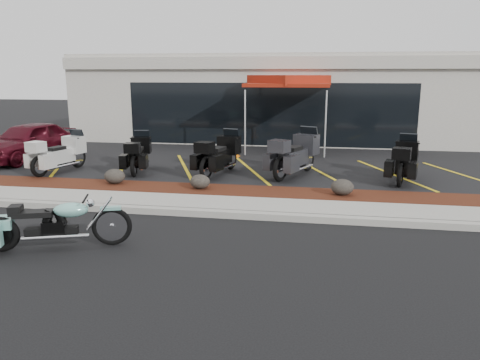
% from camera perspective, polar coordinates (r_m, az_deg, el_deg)
% --- Properties ---
extents(ground, '(90.00, 90.00, 0.00)m').
position_cam_1_polar(ground, '(9.80, -3.53, -6.05)').
color(ground, black).
rests_on(ground, ground).
extents(curb, '(24.00, 0.25, 0.15)m').
position_cam_1_polar(curb, '(10.61, -2.43, -4.12)').
color(curb, gray).
rests_on(curb, ground).
extents(sidewalk, '(24.00, 1.20, 0.15)m').
position_cam_1_polar(sidewalk, '(11.27, -1.68, -3.09)').
color(sidewalk, gray).
rests_on(sidewalk, ground).
extents(mulch_bed, '(24.00, 1.20, 0.16)m').
position_cam_1_polar(mulch_bed, '(12.41, -0.60, -1.57)').
color(mulch_bed, black).
rests_on(mulch_bed, ground).
extents(upper_lot, '(26.00, 9.60, 0.15)m').
position_cam_1_polar(upper_lot, '(17.63, 2.54, 2.73)').
color(upper_lot, black).
rests_on(upper_lot, ground).
extents(dealership_building, '(18.00, 8.16, 4.00)m').
position_cam_1_polar(dealership_building, '(23.62, 4.52, 9.99)').
color(dealership_building, '#A7A297').
rests_on(dealership_building, ground).
extents(boulder_left, '(0.59, 0.49, 0.42)m').
position_cam_1_polar(boulder_left, '(13.52, -15.03, 0.44)').
color(boulder_left, black).
rests_on(boulder_left, mulch_bed).
extents(boulder_mid, '(0.54, 0.45, 0.38)m').
position_cam_1_polar(boulder_mid, '(12.53, -4.91, -0.19)').
color(boulder_mid, black).
rests_on(boulder_mid, mulch_bed).
extents(boulder_right, '(0.58, 0.48, 0.41)m').
position_cam_1_polar(boulder_right, '(12.12, 12.36, -0.85)').
color(boulder_right, black).
rests_on(boulder_right, mulch_bed).
extents(hero_cruiser, '(2.85, 1.56, 0.98)m').
position_cam_1_polar(hero_cruiser, '(9.08, -15.39, -4.81)').
color(hero_cruiser, '#76B7AB').
rests_on(hero_cruiser, ground).
extents(touring_white, '(1.36, 2.32, 1.27)m').
position_cam_1_polar(touring_white, '(16.17, -19.22, 3.65)').
color(touring_white, silver).
rests_on(touring_white, upper_lot).
extents(touring_black_front, '(1.21, 2.23, 1.23)m').
position_cam_1_polar(touring_black_front, '(15.70, -11.83, 3.77)').
color(touring_black_front, black).
rests_on(touring_black_front, upper_lot).
extents(touring_black_mid, '(1.43, 2.43, 1.33)m').
position_cam_1_polar(touring_black_mid, '(14.98, -1.11, 3.79)').
color(touring_black_mid, black).
rests_on(touring_black_mid, upper_lot).
extents(touring_grey, '(1.86, 2.62, 1.43)m').
position_cam_1_polar(touring_grey, '(14.85, 8.30, 3.78)').
color(touring_grey, '#2A2A2E').
rests_on(touring_grey, upper_lot).
extents(touring_black_rear, '(1.40, 2.37, 1.29)m').
position_cam_1_polar(touring_black_rear, '(14.90, 19.71, 2.93)').
color(touring_black_rear, black).
rests_on(touring_black_rear, upper_lot).
extents(parked_car, '(2.30, 4.20, 1.35)m').
position_cam_1_polar(parked_car, '(18.30, -24.41, 4.35)').
color(parked_car, '#400913').
rests_on(parked_car, upper_lot).
extents(traffic_cone, '(0.44, 0.44, 0.50)m').
position_cam_1_polar(traffic_cone, '(17.36, -0.66, 3.66)').
color(traffic_cone, orange).
rests_on(traffic_cone, upper_lot).
extents(popup_canopy, '(3.29, 3.29, 2.96)m').
position_cam_1_polar(popup_canopy, '(18.82, 5.92, 11.78)').
color(popup_canopy, silver).
rests_on(popup_canopy, upper_lot).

